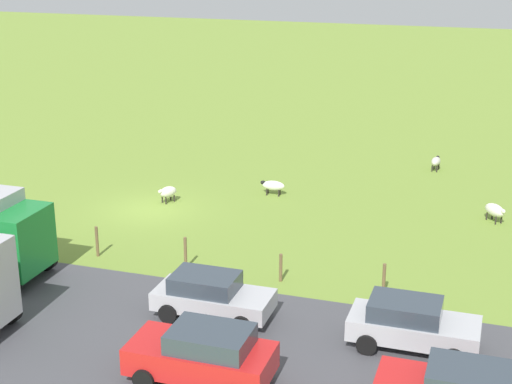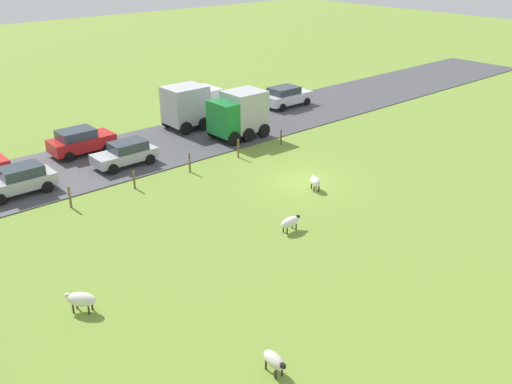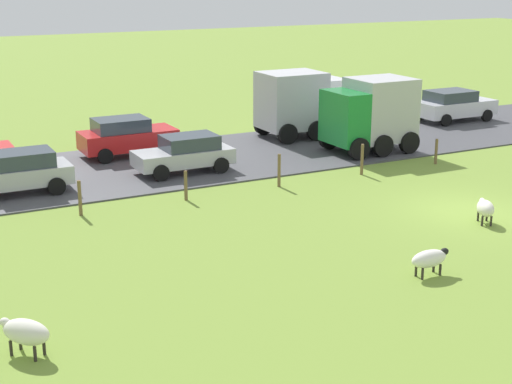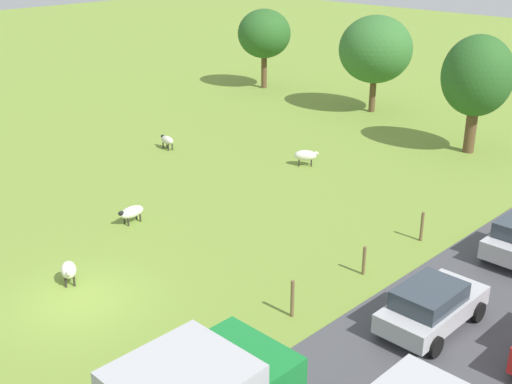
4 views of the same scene
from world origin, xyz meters
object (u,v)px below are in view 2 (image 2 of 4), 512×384
(car_3, at_px, (286,96))
(truck_2, at_px, (192,105))
(car_2, at_px, (126,153))
(sheep_0, at_px, (315,182))
(car_4, at_px, (19,180))
(sheep_1, at_px, (290,222))
(sheep_2, at_px, (81,299))
(truck_1, at_px, (239,114))
(car_1, at_px, (80,141))
(sheep_3, at_px, (274,360))

(car_3, bearing_deg, truck_2, 87.80)
(car_2, bearing_deg, sheep_0, -148.90)
(car_3, bearing_deg, sheep_0, 141.88)
(car_2, xyz_separation_m, car_4, (-0.02, 6.57, 0.03))
(sheep_1, height_order, sheep_2, sheep_2)
(sheep_0, height_order, truck_1, truck_1)
(sheep_1, bearing_deg, truck_1, -29.21)
(sheep_1, xyz_separation_m, truck_2, (16.57, -5.82, 1.27))
(car_2, bearing_deg, truck_2, -64.04)
(car_1, height_order, car_2, car_1)
(car_3, height_order, car_4, car_3)
(sheep_2, xyz_separation_m, car_1, (16.14, -7.47, 0.38))
(sheep_2, xyz_separation_m, truck_2, (16.06, -16.26, 1.21))
(sheep_1, xyz_separation_m, sheep_3, (-6.69, 7.16, 0.02))
(car_2, xyz_separation_m, car_3, (3.33, -16.90, 0.08))
(car_1, relative_size, car_3, 0.94)
(sheep_1, bearing_deg, truck_2, -19.34)
(car_1, xyz_separation_m, car_3, (-0.43, -18.11, -0.01))
(truck_2, distance_m, car_4, 14.65)
(sheep_0, relative_size, car_2, 0.27)
(truck_2, height_order, car_2, truck_2)
(sheep_1, height_order, car_2, car_2)
(sheep_2, height_order, car_2, car_2)
(truck_2, height_order, car_3, truck_2)
(sheep_2, height_order, truck_2, truck_2)
(sheep_0, distance_m, car_3, 17.32)
(sheep_1, distance_m, car_1, 16.92)
(sheep_0, distance_m, car_2, 12.03)
(sheep_2, bearing_deg, sheep_0, -82.06)
(truck_2, xyz_separation_m, car_4, (-3.70, 14.14, -0.89))
(sheep_0, bearing_deg, car_2, 31.10)
(car_2, bearing_deg, car_1, 17.91)
(sheep_3, height_order, car_4, car_4)
(car_1, xyz_separation_m, car_2, (-3.76, -1.22, -0.09))
(truck_1, distance_m, car_4, 15.34)
(sheep_2, height_order, car_4, car_4)
(sheep_1, distance_m, car_4, 15.33)
(sheep_0, distance_m, sheep_1, 5.16)
(sheep_0, bearing_deg, car_1, 27.85)
(sheep_0, bearing_deg, sheep_2, 97.94)
(truck_1, distance_m, car_3, 9.01)
(truck_2, bearing_deg, truck_1, -164.05)
(sheep_3, height_order, truck_2, truck_2)
(sheep_0, relative_size, car_3, 0.24)
(sheep_0, xyz_separation_m, sheep_1, (-2.59, 4.46, -0.03))
(sheep_2, relative_size, car_3, 0.28)
(truck_1, height_order, truck_2, truck_1)
(car_1, distance_m, car_4, 6.55)
(truck_2, relative_size, car_2, 1.04)
(truck_2, bearing_deg, car_2, 115.96)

